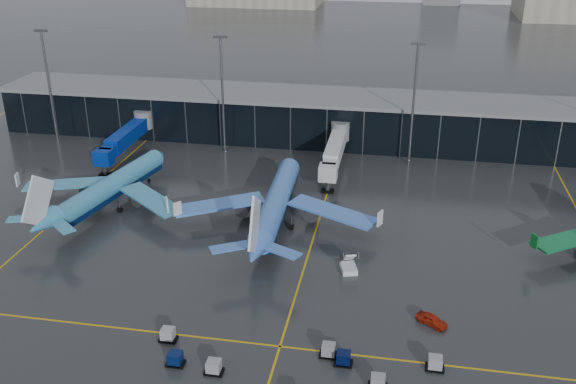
% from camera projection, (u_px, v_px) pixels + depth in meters
% --- Properties ---
extents(ground, '(600.00, 600.00, 0.00)m').
position_uv_depth(ground, '(233.00, 276.00, 94.29)').
color(ground, '#282B2D').
rests_on(ground, ground).
extents(terminal_pier, '(142.00, 17.00, 10.70)m').
position_uv_depth(terminal_pier, '(301.00, 116.00, 147.74)').
color(terminal_pier, black).
rests_on(terminal_pier, ground).
extents(jet_bridges, '(94.00, 27.50, 7.20)m').
position_uv_depth(jet_bridges, '(125.00, 137.00, 136.76)').
color(jet_bridges, '#595B60').
rests_on(jet_bridges, ground).
extents(flood_masts, '(203.00, 0.50, 25.50)m').
position_uv_depth(flood_masts, '(316.00, 96.00, 132.72)').
color(flood_masts, '#595B60').
rests_on(flood_masts, ground).
extents(taxi_lines, '(220.00, 120.00, 0.02)m').
position_uv_depth(taxi_lines, '(311.00, 247.00, 102.17)').
color(taxi_lines, gold).
rests_on(taxi_lines, ground).
extents(airliner_arkefly, '(41.74, 45.53, 12.15)m').
position_uv_depth(airliner_arkefly, '(110.00, 175.00, 113.93)').
color(airliner_arkefly, '#3B93C1').
rests_on(airliner_arkefly, ground).
extents(airliner_klm_near, '(37.82, 42.71, 12.76)m').
position_uv_depth(airliner_klm_near, '(276.00, 189.00, 107.42)').
color(airliner_klm_near, '#437ADC').
rests_on(airliner_klm_near, ground).
extents(baggage_carts, '(34.91, 10.89, 1.70)m').
position_uv_depth(baggage_carts, '(291.00, 365.00, 74.91)').
color(baggage_carts, black).
rests_on(baggage_carts, ground).
extents(mobile_airstair, '(3.00, 3.68, 3.45)m').
position_uv_depth(mobile_airstair, '(349.00, 266.00, 95.29)').
color(mobile_airstair, white).
rests_on(mobile_airstair, ground).
extents(service_van_red, '(4.44, 3.69, 1.43)m').
position_uv_depth(service_van_red, '(432.00, 320.00, 83.07)').
color(service_van_red, '#A9200D').
rests_on(service_van_red, ground).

